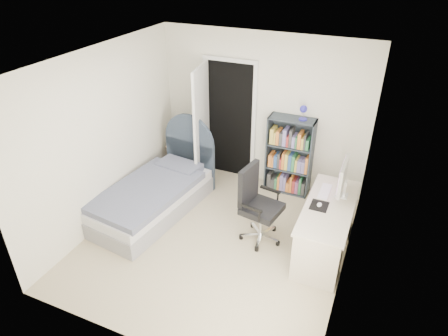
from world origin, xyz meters
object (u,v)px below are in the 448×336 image
at_px(desk, 326,226).
at_px(nightstand, 181,149).
at_px(office_chair, 256,201).
at_px(bookcase, 289,159).
at_px(bed, 156,194).
at_px(floor_lamp, 196,149).

bearing_deg(desk, nightstand, 156.97).
bearing_deg(office_chair, bookcase, 86.51).
relative_size(bed, office_chair, 1.95).
bearing_deg(floor_lamp, nightstand, 150.38).
relative_size(desk, office_chair, 1.36).
bearing_deg(bed, nightstand, 102.54).
height_order(nightstand, bookcase, bookcase).
relative_size(bookcase, office_chair, 1.39).
bearing_deg(office_chair, bed, -179.99).
height_order(bed, nightstand, bed).
height_order(bed, bookcase, bookcase).
bearing_deg(bookcase, desk, -55.40).
bearing_deg(desk, office_chair, -173.92).
height_order(floor_lamp, bookcase, bookcase).
bearing_deg(bookcase, nightstand, -178.85).
xyz_separation_m(floor_lamp, office_chair, (1.46, -1.06, 0.01)).
xyz_separation_m(bed, office_chair, (1.61, 0.00, 0.32)).
xyz_separation_m(desk, office_chair, (-0.94, -0.10, 0.20)).
bearing_deg(office_chair, floor_lamp, 144.03).
xyz_separation_m(nightstand, desk, (2.84, -1.21, 0.02)).
bearing_deg(bed, desk, 2.26).
xyz_separation_m(nightstand, office_chair, (1.90, -1.31, 0.22)).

